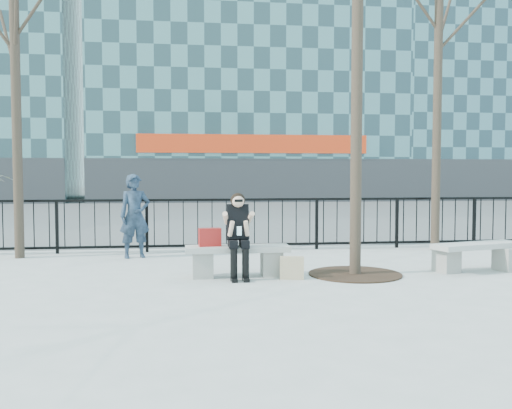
{
  "coord_description": "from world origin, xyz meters",
  "views": [
    {
      "loc": [
        -0.85,
        -8.95,
        1.66
      ],
      "look_at": [
        0.4,
        0.8,
        1.1
      ],
      "focal_mm": 40.0,
      "sensor_mm": 36.0,
      "label": 1
    }
  ],
  "objects": [
    {
      "name": "shopping_bag",
      "position": [
        0.82,
        -0.33,
        0.18
      ],
      "size": [
        0.39,
        0.2,
        0.35
      ],
      "primitive_type": "cube",
      "rotation": [
        0.0,
        0.0,
        -0.19
      ],
      "color": "#C9B48E",
      "rests_on": "ground"
    },
    {
      "name": "bench_main",
      "position": [
        0.0,
        0.0,
        0.3
      ],
      "size": [
        1.65,
        0.46,
        0.49
      ],
      "color": "slate",
      "rests_on": "ground"
    },
    {
      "name": "tree_right",
      "position": [
        4.5,
        2.6,
        5.24
      ],
      "size": [
        2.8,
        2.8,
        7.0
      ],
      "color": "black",
      "rests_on": "ground"
    },
    {
      "name": "tree_left",
      "position": [
        -4.0,
        2.5,
        4.86
      ],
      "size": [
        2.8,
        2.8,
        6.5
      ],
      "color": "black",
      "rests_on": "ground"
    },
    {
      "name": "building_mid",
      "position": [
        3.0,
        26.99,
        12.3
      ],
      "size": [
        18.2,
        10.26,
        24.6
      ],
      "color": "slate",
      "rests_on": "ground"
    },
    {
      "name": "tree_grate",
      "position": [
        1.9,
        -0.1,
        0.01
      ],
      "size": [
        1.5,
        1.5,
        0.02
      ],
      "primitive_type": "cylinder",
      "color": "black",
      "rests_on": "ground"
    },
    {
      "name": "standing_man",
      "position": [
        -1.78,
        2.25,
        0.81
      ],
      "size": [
        0.68,
        0.54,
        1.62
      ],
      "primitive_type": "imported",
      "rotation": [
        0.0,
        0.0,
        0.29
      ],
      "color": "black",
      "rests_on": "ground"
    },
    {
      "name": "building_right",
      "position": [
        20.0,
        27.0,
        10.3
      ],
      "size": [
        16.2,
        10.2,
        20.6
      ],
      "color": "slate",
      "rests_on": "ground"
    },
    {
      "name": "seated_woman",
      "position": [
        0.0,
        -0.16,
        0.67
      ],
      "size": [
        0.5,
        0.64,
        1.34
      ],
      "color": "black",
      "rests_on": "ground"
    },
    {
      "name": "street_surface",
      "position": [
        0.0,
        15.0,
        0.0
      ],
      "size": [
        60.0,
        23.0,
        0.01
      ],
      "primitive_type": "cube",
      "color": "#474747",
      "rests_on": "ground"
    },
    {
      "name": "ground",
      "position": [
        0.0,
        0.0,
        0.0
      ],
      "size": [
        120.0,
        120.0,
        0.0
      ],
      "primitive_type": "plane",
      "color": "gray",
      "rests_on": "ground"
    },
    {
      "name": "railing",
      "position": [
        0.0,
        3.0,
        0.55
      ],
      "size": [
        14.0,
        0.06,
        1.1
      ],
      "color": "black",
      "rests_on": "ground"
    },
    {
      "name": "handbag",
      "position": [
        -0.44,
        0.02,
        0.63
      ],
      "size": [
        0.36,
        0.2,
        0.28
      ],
      "primitive_type": "cube",
      "rotation": [
        0.0,
        0.0,
        0.11
      ],
      "color": "maroon",
      "rests_on": "bench_main"
    },
    {
      "name": "bench_second",
      "position": [
        4.02,
        -0.04,
        0.29
      ],
      "size": [
        1.61,
        0.45,
        0.48
      ],
      "rotation": [
        0.0,
        0.0,
        0.27
      ],
      "color": "slate",
      "rests_on": "ground"
    }
  ]
}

